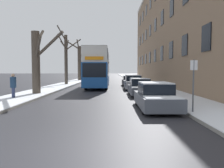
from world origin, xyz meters
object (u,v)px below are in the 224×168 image
Objects in this scene: street_sign_post at (193,83)px; pedestrian_left_sidewalk at (13,85)px; oncoming_van at (97,74)px; parked_car_3 at (129,81)px; bare_tree_left_1 at (66,57)px; bare_tree_left_2 at (79,62)px; bare_tree_left_0 at (37,60)px; double_decker_bus at (98,67)px; parked_car_2 at (133,83)px; bare_tree_left_3 at (86,66)px; parked_car_1 at (139,87)px; parked_car_0 at (155,97)px.

pedestrian_left_sidewalk is at bearing 153.38° from street_sign_post.
pedestrian_left_sidewalk is (-4.19, -24.91, -0.35)m from oncoming_van.
parked_car_3 is 2.46× the size of pedestrian_left_sidewalk.
bare_tree_left_1 is 1.00× the size of bare_tree_left_2.
bare_tree_left_0 is 0.48× the size of double_decker_bus.
parked_car_2 reaches higher than parked_car_3.
street_sign_post is (1.37, -13.71, 0.73)m from parked_car_2.
pedestrian_left_sidewalk is at bearing -90.49° from bare_tree_left_3.
parked_car_1 is (8.75, -38.24, -2.60)m from bare_tree_left_3.
bare_tree_left_3 reaches higher than double_decker_bus.
bare_tree_left_3 is 1.71× the size of parked_car_1.
parked_car_2 is (8.68, -7.03, -3.20)m from bare_tree_left_1.
bare_tree_left_0 reaches higher than parked_car_3.
parked_car_0 is at bearing -90.00° from parked_car_2.
bare_tree_left_2 reaches higher than double_decker_bus.
parked_car_3 is (8.77, -14.16, -3.10)m from bare_tree_left_2.
oncoming_van is 2.75× the size of pedestrian_left_sidewalk.
parked_car_3 is 0.89× the size of oncoming_van.
pedestrian_left_sidewalk is (-9.10, 3.66, 0.35)m from parked_car_0.
bare_tree_left_0 reaches higher than street_sign_post.
parked_car_1 is at bearing -77.11° from bare_tree_left_3.
bare_tree_left_1 is at bearing -89.57° from bare_tree_left_2.
double_decker_bus is 13.31m from oncoming_van.
street_sign_post is (10.05, -20.74, -2.48)m from bare_tree_left_1.
pedestrian_left_sidewalk is (-0.68, -2.92, -1.87)m from bare_tree_left_0.
bare_tree_left_1 is 0.68× the size of double_decker_bus.
bare_tree_left_2 reaches higher than pedestrian_left_sidewalk.
street_sign_post is (1.37, -1.59, 0.79)m from parked_car_0.
double_decker_bus is at bearing -39.02° from bare_tree_left_1.
parked_car_2 is at bearing 90.00° from parked_car_1.
bare_tree_left_0 reaches higher than parked_car_2.
bare_tree_left_2 is 17.32m from double_decker_bus.
bare_tree_left_3 is at bearing 99.24° from double_decker_bus.
parked_car_1 is 11.32m from parked_car_3.
bare_tree_left_3 is at bearing 90.49° from bare_tree_left_0.
double_decker_bus is (4.44, 8.76, -0.35)m from bare_tree_left_0.
parked_car_1 is (3.98, -8.89, -1.88)m from double_decker_bus.
bare_tree_left_1 reaches higher than bare_tree_left_0.
double_decker_bus is 4.69× the size of street_sign_post.
parked_car_1 is (8.68, -12.70, -3.27)m from bare_tree_left_1.
pedestrian_left_sidewalk reaches higher than parked_car_1.
parked_car_0 is 12.11m from parked_car_2.
bare_tree_left_3 is at bearing 105.04° from parked_car_2.
bare_tree_left_3 is 28.43m from parked_car_3.
parked_car_0 is at bearing -75.46° from double_decker_bus.
parked_car_0 is 28.99m from oncoming_van.
parked_car_1 is 5.67m from parked_car_2.
pedestrian_left_sidewalk is 11.72m from street_sign_post.
oncoming_van is (-4.91, 10.80, 0.72)m from parked_car_3.
oncoming_van is at bearing 102.53° from parked_car_1.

